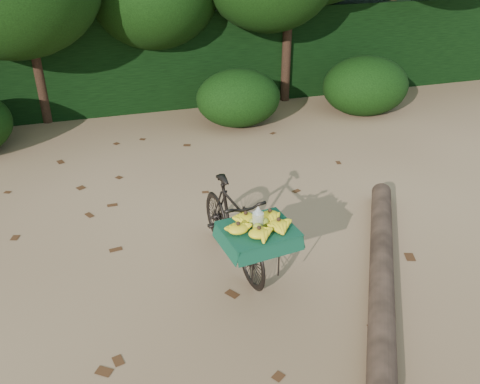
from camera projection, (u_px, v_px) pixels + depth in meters
name	position (u px, v px, depth m)	size (l,w,h in m)	color
ground	(218.00, 288.00, 5.18)	(80.00, 80.00, 0.00)	tan
vendor_bicycle	(233.00, 225.00, 5.34)	(0.77, 1.71, 0.94)	black
fallen_log	(382.00, 268.00, 5.28)	(0.25, 0.25, 3.40)	brown
hedge_backdrop	(137.00, 55.00, 10.04)	(26.00, 1.80, 1.80)	black
tree_row	(98.00, 4.00, 8.67)	(14.50, 2.00, 4.00)	black
bush_clumps	(183.00, 106.00, 8.70)	(8.80, 1.70, 0.90)	black
leaf_litter	(203.00, 252.00, 5.73)	(7.00, 7.30, 0.01)	#462512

